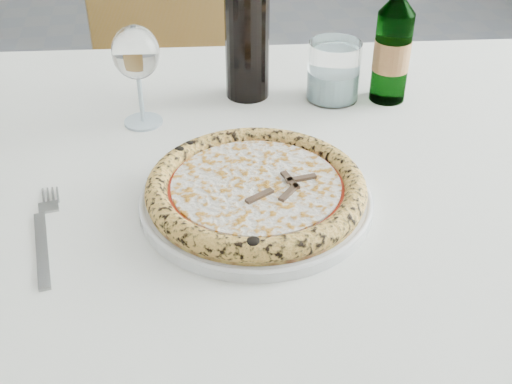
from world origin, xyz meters
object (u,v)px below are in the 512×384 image
(wine_bottle, at_px, (247,23))
(wine_glass, at_px, (136,55))
(plate, at_px, (256,199))
(pizza, at_px, (256,188))
(beer_bottle, at_px, (393,47))
(dining_table, at_px, (244,212))
(chair_far, at_px, (175,83))
(tumbler, at_px, (333,75))

(wine_bottle, bearing_deg, wine_glass, -158.04)
(plate, relative_size, pizza, 1.06)
(wine_glass, bearing_deg, beer_bottle, 2.33)
(dining_table, bearing_deg, plate, -90.00)
(chair_far, xyz_separation_m, tumbler, (0.24, -0.59, 0.27))
(tumbler, bearing_deg, dining_table, -134.32)
(chair_far, relative_size, wine_bottle, 3.16)
(pizza, bearing_deg, wine_bottle, 82.63)
(tumbler, xyz_separation_m, beer_bottle, (0.09, -0.02, 0.05))
(tumbler, relative_size, wine_bottle, 0.33)
(plate, bearing_deg, wine_bottle, 82.64)
(pizza, bearing_deg, beer_bottle, 44.59)
(tumbler, height_order, wine_bottle, wine_bottle)
(wine_glass, distance_m, tumbler, 0.32)
(pizza, bearing_deg, dining_table, 89.99)
(chair_far, relative_size, beer_bottle, 4.07)
(plate, xyz_separation_m, beer_bottle, (0.27, 0.26, 0.08))
(wine_glass, relative_size, beer_bottle, 0.69)
(chair_far, xyz_separation_m, wine_bottle, (0.10, -0.56, 0.35))
(pizza, bearing_deg, tumbler, 57.71)
(beer_bottle, distance_m, wine_bottle, 0.24)
(chair_far, distance_m, wine_bottle, 0.66)
(beer_bottle, bearing_deg, wine_bottle, 166.38)
(dining_table, bearing_deg, chair_far, 94.40)
(plate, bearing_deg, dining_table, 90.00)
(chair_far, relative_size, wine_glass, 5.90)
(plate, bearing_deg, tumbler, 57.71)
(chair_far, distance_m, pizza, 0.91)
(chair_far, xyz_separation_m, beer_bottle, (0.33, -0.61, 0.32))
(dining_table, relative_size, chair_far, 1.71)
(pizza, xyz_separation_m, tumbler, (0.18, 0.28, 0.02))
(wine_glass, height_order, tumbler, wine_glass)
(wine_bottle, bearing_deg, beer_bottle, -13.62)
(dining_table, height_order, tumbler, tumbler)
(chair_far, xyz_separation_m, wine_glass, (-0.08, -0.63, 0.34))
(wine_glass, relative_size, tumbler, 1.62)
(chair_far, bearing_deg, tumbler, -68.03)
(dining_table, relative_size, wine_glass, 10.09)
(wine_glass, bearing_deg, plate, -61.29)
(plate, xyz_separation_m, wine_glass, (-0.14, 0.25, 0.10))
(dining_table, height_order, pizza, pizza)
(plate, distance_m, beer_bottle, 0.39)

